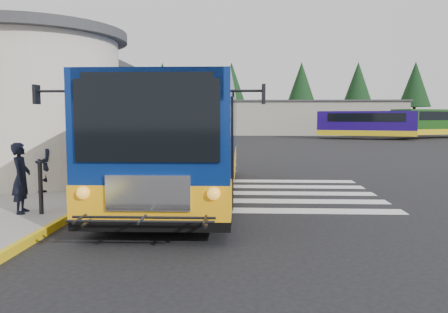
{
  "coord_description": "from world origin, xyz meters",
  "views": [
    {
      "loc": [
        -0.31,
        -13.47,
        2.24
      ],
      "look_at": [
        -0.88,
        -0.5,
        1.05
      ],
      "focal_mm": 35.0,
      "sensor_mm": 36.0,
      "label": 1
    }
  ],
  "objects_px": {
    "pedestrian_a": "(21,178)",
    "pedestrian_b": "(41,163)",
    "far_bus_b": "(436,122)",
    "bollard": "(41,188)",
    "far_bus_a": "(366,123)",
    "transit_bus": "(185,144)"
  },
  "relations": [
    {
      "from": "pedestrian_a",
      "to": "pedestrian_b",
      "type": "distance_m",
      "value": 2.75
    },
    {
      "from": "pedestrian_b",
      "to": "far_bus_b",
      "type": "distance_m",
      "value": 44.0
    },
    {
      "from": "pedestrian_a",
      "to": "bollard",
      "type": "distance_m",
      "value": 0.51
    },
    {
      "from": "far_bus_a",
      "to": "pedestrian_b",
      "type": "bearing_deg",
      "value": 169.2
    },
    {
      "from": "pedestrian_a",
      "to": "pedestrian_b",
      "type": "height_order",
      "value": "pedestrian_b"
    },
    {
      "from": "pedestrian_b",
      "to": "bollard",
      "type": "bearing_deg",
      "value": 12.2
    },
    {
      "from": "pedestrian_a",
      "to": "pedestrian_b",
      "type": "xyz_separation_m",
      "value": [
        -0.81,
        2.63,
        0.05
      ]
    },
    {
      "from": "pedestrian_a",
      "to": "far_bus_a",
      "type": "bearing_deg",
      "value": -37.74
    },
    {
      "from": "bollard",
      "to": "far_bus_a",
      "type": "relative_size",
      "value": 0.12
    },
    {
      "from": "far_bus_a",
      "to": "far_bus_b",
      "type": "relative_size",
      "value": 0.95
    },
    {
      "from": "far_bus_a",
      "to": "far_bus_b",
      "type": "xyz_separation_m",
      "value": [
        8.21,
        3.22,
        0.11
      ]
    },
    {
      "from": "pedestrian_a",
      "to": "far_bus_b",
      "type": "distance_m",
      "value": 45.69
    },
    {
      "from": "transit_bus",
      "to": "far_bus_a",
      "type": "distance_m",
      "value": 34.68
    },
    {
      "from": "pedestrian_a",
      "to": "bollard",
      "type": "xyz_separation_m",
      "value": [
        0.46,
        -0.08,
        -0.2
      ]
    },
    {
      "from": "transit_bus",
      "to": "far_bus_b",
      "type": "xyz_separation_m",
      "value": [
        22.08,
        35.0,
        0.21
      ]
    },
    {
      "from": "transit_bus",
      "to": "far_bus_b",
      "type": "relative_size",
      "value": 1.07
    },
    {
      "from": "far_bus_b",
      "to": "pedestrian_a",
      "type": "bearing_deg",
      "value": 121.02
    },
    {
      "from": "pedestrian_b",
      "to": "far_bus_b",
      "type": "xyz_separation_m",
      "value": [
        26.04,
        35.46,
        0.71
      ]
    },
    {
      "from": "far_bus_a",
      "to": "far_bus_b",
      "type": "height_order",
      "value": "far_bus_b"
    },
    {
      "from": "pedestrian_b",
      "to": "bollard",
      "type": "xyz_separation_m",
      "value": [
        1.27,
        -2.71,
        -0.25
      ]
    },
    {
      "from": "pedestrian_b",
      "to": "bollard",
      "type": "relative_size",
      "value": 1.44
    },
    {
      "from": "pedestrian_a",
      "to": "bollard",
      "type": "relative_size",
      "value": 1.35
    }
  ]
}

